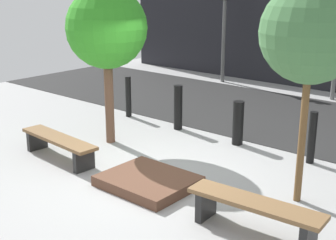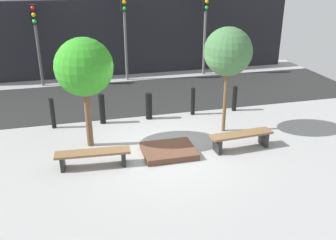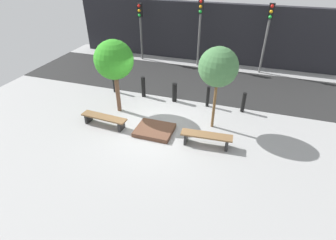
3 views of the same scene
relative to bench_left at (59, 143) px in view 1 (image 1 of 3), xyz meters
The scene contains 12 objects.
ground_plane 2.11m from the bench_left, 10.97° to the left, with size 18.00×18.00×0.00m, color #9E9E9E.
road_strip 5.64m from the bench_left, 68.71° to the left, with size 18.00×4.32×0.01m, color #262626.
bench_left is the anchor object (origin of this frame).
bench_right 4.09m from the bench_left, ahead, with size 1.84×0.53×0.47m.
planter_bed 2.07m from the bench_left, ahead, with size 1.41×1.18×0.17m, color brown.
tree_behind_left_bench 2.35m from the bench_left, 90.00° to the left, with size 1.57×1.57×3.09m.
tree_behind_right_bench 4.80m from the bench_left, 17.33° to the left, with size 1.41×1.41×3.20m.
bollard_far_left 3.03m from the bench_left, 110.22° to the left, with size 0.14×0.14×0.98m, color black.
bollard_left 2.89m from the bench_left, 80.02° to the left, with size 0.19×0.19×0.99m, color black.
bollard_center 3.50m from the bench_left, 54.23° to the left, with size 0.22×0.22×0.89m, color black.
bollard_right 4.58m from the bench_left, 38.33° to the left, with size 0.14×0.14×0.95m, color black.
traffic_light_west 8.11m from the bench_left, 101.86° to the left, with size 0.28×0.27×3.36m.
Camera 1 is at (4.72, -5.23, 3.17)m, focal length 50.00 mm.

